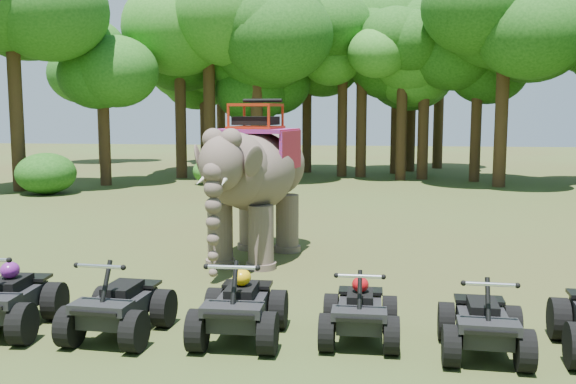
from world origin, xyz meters
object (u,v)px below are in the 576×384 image
(atv_1, at_px, (118,296))
(atv_4, at_px, (484,313))
(atv_2, at_px, (240,297))
(elephant, at_px, (255,180))
(atv_0, at_px, (6,290))
(atv_3, at_px, (360,303))

(atv_1, bearing_deg, atv_4, 3.18)
(atv_1, xyz_separation_m, atv_2, (1.89, 0.12, 0.01))
(elephant, distance_m, atv_4, 7.20)
(elephant, bearing_deg, atv_1, -90.99)
(atv_1, bearing_deg, atv_0, -176.77)
(atv_0, height_order, atv_1, atv_0)
(elephant, bearing_deg, atv_2, -71.55)
(atv_0, xyz_separation_m, atv_1, (1.87, -0.01, -0.02))
(elephant, height_order, atv_2, elephant)
(atv_2, xyz_separation_m, atv_3, (1.82, 0.18, -0.07))
(atv_1, height_order, atv_3, atv_1)
(atv_3, bearing_deg, atv_0, -177.05)
(atv_0, xyz_separation_m, atv_3, (5.58, 0.29, -0.08))
(elephant, height_order, atv_4, elephant)
(atv_3, height_order, atv_4, atv_4)
(elephant, bearing_deg, atv_3, -53.36)
(atv_1, height_order, atv_2, atv_2)
(elephant, relative_size, atv_2, 2.53)
(atv_0, distance_m, atv_4, 7.35)
(atv_2, distance_m, atv_4, 3.59)
(atv_1, bearing_deg, elephant, 82.14)
(atv_4, bearing_deg, atv_2, -179.96)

